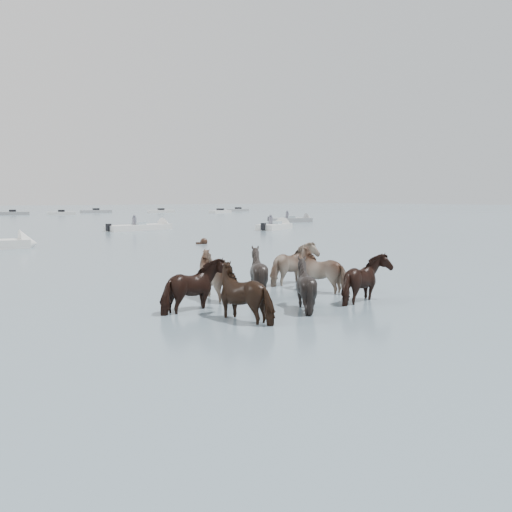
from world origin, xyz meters
TOP-DOWN VIEW (x-y plane):
  - ground at (0.00, 0.00)m, footprint 400.00×400.00m
  - pony_herd at (-1.30, 1.07)m, footprint 6.62×4.85m
  - swimming_pony at (6.25, 17.65)m, footprint 0.72×0.44m
  - motorboat_c at (9.68, 32.92)m, footprint 6.53×2.66m
  - motorboat_d at (19.46, 27.08)m, footprint 4.86×3.47m
  - motorboat_e at (29.85, 36.78)m, footprint 5.66×2.97m

SIDE VIEW (x-z plane):
  - ground at x=0.00m, z-range 0.00..0.00m
  - swimming_pony at x=6.25m, z-range -0.12..0.32m
  - motorboat_c at x=9.68m, z-range -0.74..1.18m
  - motorboat_e at x=29.85m, z-range -0.73..1.19m
  - motorboat_d at x=19.46m, z-range -0.73..1.19m
  - pony_herd at x=-1.30m, z-range -0.29..1.32m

